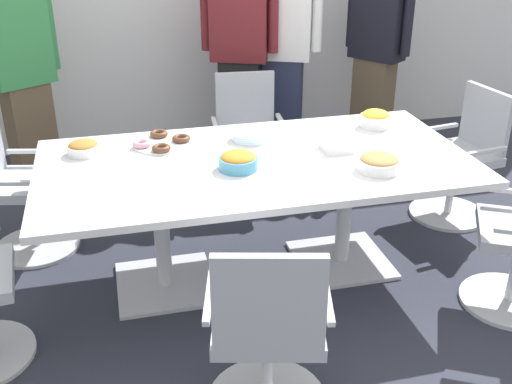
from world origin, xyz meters
TOP-DOWN VIEW (x-y plane):
  - ground_plane at (0.00, 0.00)m, footprint 10.00×10.00m
  - conference_table at (0.00, 0.00)m, footprint 2.40×1.20m
  - office_chair_1 at (-0.22, -1.09)m, footprint 0.66×0.66m
  - office_chair_3 at (1.57, 0.42)m, footprint 0.61×0.61m
  - office_chair_4 at (0.21, 1.10)m, footprint 0.58×0.58m
  - office_chair_5 at (-1.37, 0.65)m, footprint 0.65×0.65m
  - person_standing_0 at (-1.36, 1.62)m, footprint 0.56×0.42m
  - person_standing_1 at (0.28, 1.67)m, footprint 0.59×0.37m
  - person_standing_2 at (0.64, 1.68)m, footprint 0.59×0.38m
  - person_standing_3 at (1.47, 1.72)m, footprint 0.43×0.55m
  - snack_bowl_pretzels at (-0.93, 0.32)m, footprint 0.19×0.19m
  - snack_bowl_cookies at (0.60, -0.30)m, footprint 0.23×0.23m
  - snack_bowl_chips_yellow at (0.86, 0.34)m, footprint 0.19×0.19m
  - snack_bowl_chips_orange at (-0.12, -0.10)m, footprint 0.21×0.21m
  - donut_platter at (-0.49, 0.35)m, footprint 0.34×0.34m
  - plate_stack at (0.04, 0.30)m, footprint 0.23×0.23m
  - napkin_pile at (0.49, 0.03)m, footprint 0.17×0.17m

SIDE VIEW (x-z plane):
  - ground_plane at x=0.00m, z-range -0.01..0.00m
  - office_chair_1 at x=-0.22m, z-range -0.05..0.86m
  - office_chair_3 at x=1.57m, z-range -0.05..0.86m
  - office_chair_4 at x=0.21m, z-range -0.05..0.86m
  - office_chair_5 at x=-1.37m, z-range -0.05..0.86m
  - conference_table at x=0.00m, z-range 0.25..1.00m
  - donut_platter at x=-0.49m, z-range 0.75..0.79m
  - plate_stack at x=0.04m, z-range 0.75..0.80m
  - napkin_pile at x=0.49m, z-range 0.75..0.81m
  - snack_bowl_pretzels at x=-0.93m, z-range 0.75..0.83m
  - snack_bowl_cookies at x=0.60m, z-range 0.75..0.84m
  - snack_bowl_chips_orange at x=-0.12m, z-range 0.75..0.85m
  - snack_bowl_chips_yellow at x=0.86m, z-range 0.75..0.86m
  - person_standing_3 at x=1.47m, z-range 0.04..1.77m
  - person_standing_0 at x=-1.36m, z-range 0.04..1.77m
  - person_standing_2 at x=0.64m, z-range 0.05..1.91m
  - person_standing_1 at x=0.28m, z-range 0.05..1.93m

